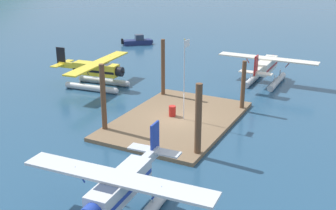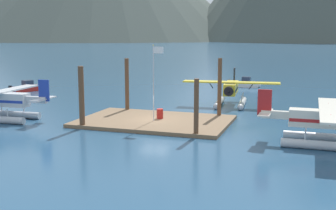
% 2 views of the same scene
% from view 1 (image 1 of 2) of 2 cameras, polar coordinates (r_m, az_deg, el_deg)
% --- Properties ---
extents(ground_plane, '(1200.00, 1200.00, 0.00)m').
position_cam_1_polar(ground_plane, '(34.64, 1.18, -2.27)').
color(ground_plane, navy).
extents(dock_platform, '(13.13, 8.72, 0.30)m').
position_cam_1_polar(dock_platform, '(34.58, 1.18, -2.04)').
color(dock_platform, brown).
rests_on(dock_platform, ground).
extents(piling_near_left, '(0.46, 0.46, 5.19)m').
position_cam_1_polar(piling_near_left, '(27.95, 4.11, -2.18)').
color(piling_near_left, brown).
rests_on(piling_near_left, ground).
extents(piling_near_right, '(0.37, 0.37, 4.49)m').
position_cam_1_polar(piling_near_right, '(36.81, 10.11, 2.49)').
color(piling_near_right, brown).
rests_on(piling_near_right, ground).
extents(piling_far_left, '(0.40, 0.40, 5.41)m').
position_cam_1_polar(piling_far_left, '(32.08, -8.73, 0.80)').
color(piling_far_left, brown).
rests_on(piling_far_left, ground).
extents(piling_far_right, '(0.37, 0.37, 5.60)m').
position_cam_1_polar(piling_far_right, '(39.62, -0.68, 4.90)').
color(piling_far_right, brown).
rests_on(piling_far_right, ground).
extents(flagpole, '(0.95, 0.10, 6.60)m').
position_cam_1_polar(flagpole, '(33.21, 2.30, 4.69)').
color(flagpole, silver).
rests_on(flagpole, dock_platform).
extents(fuel_drum, '(0.62, 0.62, 0.88)m').
position_cam_1_polar(fuel_drum, '(34.85, 0.58, -0.82)').
color(fuel_drum, '#AD1E19').
rests_on(fuel_drum, dock_platform).
extents(seaplane_yellow_bow_right, '(10.49, 7.96, 3.84)m').
position_cam_1_polar(seaplane_yellow_bow_right, '(43.58, -9.62, 4.35)').
color(seaplane_yellow_bow_right, '#B7BABF').
rests_on(seaplane_yellow_bow_right, ground).
extents(seaplane_cream_stbd_aft, '(7.98, 10.40, 3.84)m').
position_cam_1_polar(seaplane_cream_stbd_aft, '(45.65, 13.12, 4.82)').
color(seaplane_cream_stbd_aft, '#B7BABF').
rests_on(seaplane_cream_stbd_aft, ground).
extents(seaplane_silver_port_aft, '(7.97, 10.47, 3.84)m').
position_cam_1_polar(seaplane_silver_port_aft, '(22.03, -6.50, -11.74)').
color(seaplane_silver_port_aft, '#B7BABF').
rests_on(seaplane_silver_port_aft, ground).
extents(boat_navy_open_east, '(3.92, 4.13, 1.50)m').
position_cam_1_polar(boat_navy_open_east, '(64.13, -4.05, 8.58)').
color(boat_navy_open_east, navy).
rests_on(boat_navy_open_east, ground).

